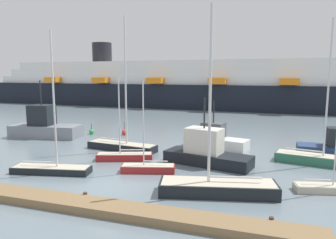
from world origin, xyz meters
TOP-DOWN VIEW (x-y plane):
  - ground_plane at (0.00, 0.00)m, footprint 600.00×600.00m
  - dock_pier at (0.00, -3.51)m, footprint 26.24×1.85m
  - sailboat_0 at (7.29, 0.94)m, footprint 7.57×3.62m
  - sailboat_1 at (-3.64, 9.64)m, footprint 7.41×2.63m
  - sailboat_2 at (14.09, 10.15)m, footprint 6.69×2.95m
  - sailboat_3 at (13.94, 3.52)m, footprint 4.25×2.03m
  - sailboat_4 at (1.45, 3.84)m, footprint 4.28×2.27m
  - sailboat_5 at (-5.48, 1.32)m, footprint 6.17×2.63m
  - sailboat_6 at (-1.78, 6.37)m, footprint 4.98×2.76m
  - fishing_boat_0 at (4.99, 13.70)m, footprint 6.81×3.60m
  - fishing_boat_1 at (5.30, 7.32)m, footprint 7.63×3.92m
  - fishing_boat_2 at (-15.36, 12.72)m, footprint 8.59×4.05m
  - fishing_boat_3 at (16.01, 13.23)m, footprint 6.28×2.26m
  - channel_buoy_0 at (-11.08, 16.10)m, footprint 0.62×0.62m
  - channel_buoy_2 at (-6.90, 16.89)m, footprint 0.67×0.67m
  - cruise_ship at (-13.39, 52.90)m, footprint 96.57×17.54m

SIDE VIEW (x-z plane):
  - ground_plane at x=0.00m, z-range 0.00..0.00m
  - dock_pier at x=0.00m, z-range -0.05..0.52m
  - channel_buoy_0 at x=-11.08m, z-range -0.35..0.99m
  - channel_buoy_2 at x=-6.90m, z-range -0.47..1.16m
  - sailboat_3 at x=13.94m, z-range -3.39..4.10m
  - sailboat_4 at x=1.45m, z-range -3.18..3.91m
  - sailboat_6 at x=-1.78m, z-range -3.20..4.00m
  - sailboat_5 at x=-5.48m, z-range -4.83..5.83m
  - sailboat_0 at x=7.29m, z-range -5.22..6.36m
  - sailboat_2 at x=14.09m, z-range -5.37..6.53m
  - sailboat_1 at x=-3.64m, z-range -5.83..7.07m
  - fishing_boat_0 at x=4.99m, z-range -1.54..3.30m
  - fishing_boat_3 at x=16.01m, z-range -1.55..3.36m
  - fishing_boat_1 at x=5.30m, z-range -1.71..3.90m
  - fishing_boat_2 at x=-15.36m, z-range -2.10..4.68m
  - cruise_ship at x=-13.39m, z-range -2.81..12.48m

